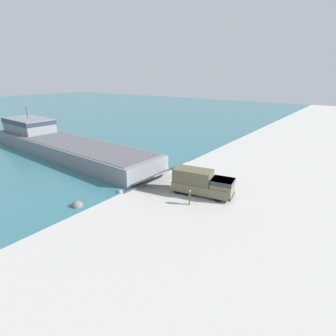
% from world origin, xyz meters
% --- Properties ---
extents(ground_plane, '(240.00, 240.00, 0.00)m').
position_xyz_m(ground_plane, '(0.00, 0.00, 0.00)').
color(ground_plane, '#B7B5AD').
extents(landing_craft, '(9.39, 43.93, 7.61)m').
position_xyz_m(landing_craft, '(-1.27, 27.96, 1.87)').
color(landing_craft, gray).
rests_on(landing_craft, ground_plane).
extents(military_truck, '(3.76, 7.58, 3.04)m').
position_xyz_m(military_truck, '(-1.79, -2.97, 1.55)').
color(military_truck, '#6B664C').
rests_on(military_truck, ground_plane).
extents(soldier_on_ramp, '(0.50, 0.43, 1.75)m').
position_xyz_m(soldier_on_ramp, '(-4.88, -3.18, 1.02)').
color(soldier_on_ramp, '#3D4C33').
rests_on(soldier_on_ramp, ground_plane).
extents(shoreline_rock_a, '(1.24, 1.24, 1.24)m').
position_xyz_m(shoreline_rock_a, '(-12.60, 6.51, 0.00)').
color(shoreline_rock_a, '#66605B').
rests_on(shoreline_rock_a, ground_plane).
extents(shoreline_rock_b, '(0.69, 0.69, 0.69)m').
position_xyz_m(shoreline_rock_b, '(-7.27, 5.42, 0.00)').
color(shoreline_rock_b, gray).
rests_on(shoreline_rock_b, ground_plane).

